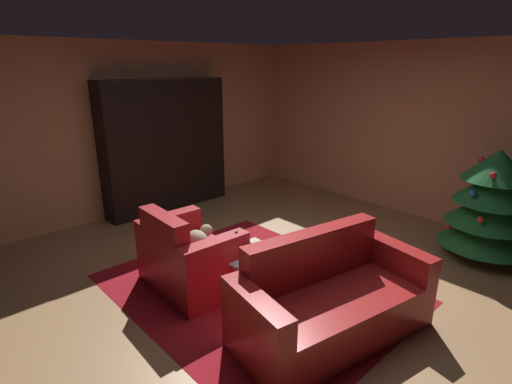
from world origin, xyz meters
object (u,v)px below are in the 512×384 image
Objects in this scene: couch_red at (329,302)px; book_stack_on_table at (255,249)px; coffee_table at (254,258)px; decorated_tree at (490,204)px; bookshelf_unit at (174,145)px; armchair_red at (189,259)px; bottle_on_table at (237,246)px.

couch_red reaches higher than book_stack_on_table.
decorated_tree is at bearing 62.81° from coffee_table.
coffee_table is (-0.92, -0.04, 0.09)m from couch_red.
couch_red is at bearing -12.13° from bookshelf_unit.
armchair_red is 1.54m from couch_red.
bookshelf_unit reaches higher than book_stack_on_table.
book_stack_on_table is at bearing -177.17° from couch_red.
bookshelf_unit reaches higher than couch_red.
couch_red is at bearing -99.06° from decorated_tree.
decorated_tree is at bearing 58.04° from armchair_red.
bookshelf_unit is 9.79× the size of book_stack_on_table.
armchair_red is 4.09× the size of bottle_on_table.
book_stack_on_table is (0.57, 0.42, 0.18)m from armchair_red.
book_stack_on_table is (0.02, -0.00, 0.11)m from coffee_table.
bottle_on_table reaches higher than coffee_table.
bookshelf_unit is at bearing 150.67° from armchair_red.
coffee_table is at bearing 172.07° from book_stack_on_table.
coffee_table is 0.47× the size of decorated_tree.
armchair_red is 0.57m from bottle_on_table.
book_stack_on_table is at bearing 36.19° from armchair_red.
armchair_red is at bearing -121.96° from decorated_tree.
couch_red is at bearing 10.31° from bottle_on_table.
coffee_table is 2.41× the size of bottle_on_table.
couch_red is (3.72, -0.80, -0.72)m from bookshelf_unit.
bottle_on_table is at bearing -130.87° from book_stack_on_table.
decorated_tree is at bearing 62.42° from bottle_on_table.
bottle_on_table is (0.45, 0.28, 0.22)m from armchair_red.
bookshelf_unit is 4.49m from decorated_tree.
bookshelf_unit reaches higher than decorated_tree.
bookshelf_unit is 2.99m from coffee_table.
bookshelf_unit is at bearing -157.06° from decorated_tree.
couch_red is at bearing 17.49° from armchair_red.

